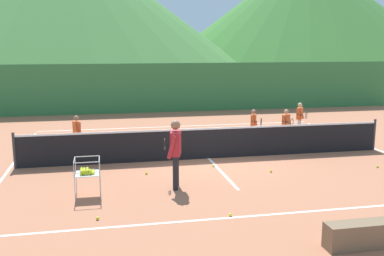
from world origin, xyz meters
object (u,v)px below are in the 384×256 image
(ball_cart, at_px, (87,172))
(tennis_ball_4, at_px, (378,166))
(instructor, at_px, (175,148))
(tennis_ball_0, at_px, (271,171))
(student_1, at_px, (254,122))
(student_2, at_px, (286,123))
(student_3, at_px, (300,116))
(student_0, at_px, (77,130))
(tennis_ball_8, at_px, (146,173))
(tennis_ball_3, at_px, (230,215))
(tennis_ball_5, at_px, (213,166))
(tennis_net, at_px, (209,143))
(tennis_ball_2, at_px, (98,218))
(courtside_bench, at_px, (366,234))

(ball_cart, height_order, tennis_ball_4, ball_cart)
(instructor, distance_m, tennis_ball_0, 3.09)
(student_1, relative_size, tennis_ball_4, 17.52)
(student_2, relative_size, student_3, 0.96)
(student_0, distance_m, tennis_ball_8, 3.67)
(tennis_ball_3, distance_m, tennis_ball_5, 3.77)
(tennis_net, relative_size, ball_cart, 12.75)
(tennis_ball_3, bearing_deg, student_1, 67.04)
(instructor, distance_m, tennis_ball_2, 2.72)
(student_3, bearing_deg, tennis_net, -146.49)
(tennis_ball_8, relative_size, courtside_bench, 0.05)
(tennis_ball_2, bearing_deg, student_0, 96.49)
(student_3, bearing_deg, ball_cart, -144.36)
(student_1, relative_size, tennis_ball_0, 17.52)
(student_0, bearing_deg, tennis_ball_2, -83.51)
(instructor, height_order, student_0, instructor)
(courtside_bench, bearing_deg, tennis_ball_4, 54.02)
(student_1, distance_m, tennis_ball_4, 4.69)
(student_0, distance_m, tennis_ball_0, 6.46)
(courtside_bench, bearing_deg, ball_cart, 143.04)
(instructor, height_order, tennis_ball_8, instructor)
(student_0, relative_size, student_2, 1.00)
(tennis_ball_3, xyz_separation_m, tennis_ball_5, (0.58, 3.72, 0.00))
(student_2, bearing_deg, tennis_net, -153.09)
(tennis_net, xyz_separation_m, student_0, (-4.04, 1.70, 0.23))
(student_0, bearing_deg, tennis_net, -22.77)
(tennis_net, xyz_separation_m, tennis_ball_2, (-3.36, -4.31, -0.47))
(ball_cart, distance_m, tennis_ball_8, 2.21)
(student_1, height_order, student_3, student_3)
(tennis_ball_0, distance_m, tennis_ball_5, 1.67)
(instructor, relative_size, tennis_ball_0, 24.99)
(tennis_ball_2, xyz_separation_m, tennis_ball_3, (2.69, -0.37, 0.00))
(tennis_net, xyz_separation_m, instructor, (-1.48, -2.61, 0.52))
(ball_cart, height_order, tennis_ball_2, ball_cart)
(student_0, relative_size, student_3, 0.96)
(student_3, relative_size, courtside_bench, 0.84)
(tennis_ball_5, bearing_deg, student_0, 146.22)
(tennis_net, height_order, tennis_ball_5, tennis_net)
(tennis_net, xyz_separation_m, student_2, (3.26, 1.65, 0.23))
(courtside_bench, bearing_deg, tennis_ball_8, 122.94)
(tennis_ball_8, bearing_deg, student_0, 123.14)
(tennis_ball_8, bearing_deg, tennis_ball_0, -8.11)
(student_1, distance_m, student_3, 2.36)
(tennis_ball_0, distance_m, tennis_ball_2, 5.32)
(student_1, bearing_deg, tennis_ball_8, -141.74)
(tennis_net, distance_m, instructor, 3.04)
(tennis_ball_8, distance_m, courtside_bench, 6.14)
(student_0, xyz_separation_m, tennis_ball_0, (5.38, -3.50, -0.69))
(student_0, distance_m, tennis_ball_4, 9.35)
(instructor, relative_size, courtside_bench, 1.13)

